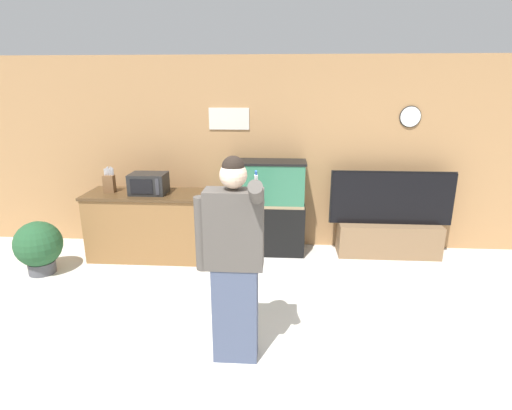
{
  "coord_description": "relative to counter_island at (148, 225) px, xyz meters",
  "views": [
    {
      "loc": [
        0.14,
        -2.36,
        2.22
      ],
      "look_at": [
        -0.12,
        1.52,
        1.05
      ],
      "focal_mm": 28.0,
      "sensor_mm": 36.0,
      "label": 1
    }
  ],
  "objects": [
    {
      "name": "person_standing",
      "position": [
        1.39,
        -2.0,
        0.46
      ],
      "size": [
        0.54,
        0.41,
        1.73
      ],
      "color": "#424C66",
      "rests_on": "ground_plane"
    },
    {
      "name": "knife_block",
      "position": [
        -0.47,
        0.02,
        0.56
      ],
      "size": [
        0.14,
        0.1,
        0.33
      ],
      "color": "brown",
      "rests_on": "counter_island"
    },
    {
      "name": "tv_on_stand",
      "position": [
        3.21,
        0.27,
        -0.1
      ],
      "size": [
        1.61,
        0.4,
        1.16
      ],
      "color": "brown",
      "rests_on": "ground_plane"
    },
    {
      "name": "aquarium_on_stand",
      "position": [
        1.56,
        0.26,
        0.19
      ],
      "size": [
        1.03,
        0.43,
        1.27
      ],
      "color": "black",
      "rests_on": "ground_plane"
    },
    {
      "name": "microwave",
      "position": [
        0.06,
        -0.02,
        0.57
      ],
      "size": [
        0.45,
        0.34,
        0.26
      ],
      "color": "black",
      "rests_on": "counter_island"
    },
    {
      "name": "counter_island",
      "position": [
        0.0,
        0.0,
        0.0
      ],
      "size": [
        1.54,
        0.64,
        0.88
      ],
      "color": "brown",
      "rests_on": "ground_plane"
    },
    {
      "name": "wall_back_paneled",
      "position": [
        1.62,
        0.57,
        0.86
      ],
      "size": [
        10.0,
        0.08,
        2.6
      ],
      "color": "#A87A4C",
      "rests_on": "ground_plane"
    },
    {
      "name": "potted_plant",
      "position": [
        -1.17,
        -0.58,
        -0.09
      ],
      "size": [
        0.55,
        0.55,
        0.66
      ],
      "color": "#4C4C51",
      "rests_on": "ground_plane"
    },
    {
      "name": "ground_plane",
      "position": [
        1.62,
        -2.52,
        -0.44
      ],
      "size": [
        18.0,
        18.0,
        0.0
      ],
      "primitive_type": "plane",
      "color": "beige"
    }
  ]
}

